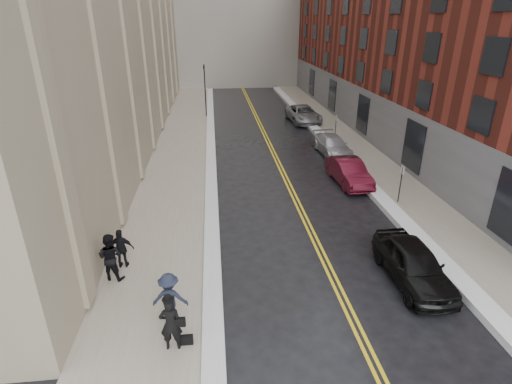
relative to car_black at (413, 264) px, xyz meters
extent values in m
plane|color=black|center=(-5.43, -1.34, -0.77)|extent=(160.00, 160.00, 0.00)
cube|color=gray|center=(-9.93, 14.66, -0.69)|extent=(4.00, 64.00, 0.15)
cube|color=gray|center=(3.57, 14.66, -0.69)|extent=(3.00, 64.00, 0.15)
cube|color=gold|center=(-3.05, 14.66, -0.77)|extent=(0.12, 64.00, 0.01)
cube|color=gold|center=(-2.81, 14.66, -0.77)|extent=(0.12, 64.00, 0.01)
cube|color=white|center=(-7.63, 14.66, -0.64)|extent=(0.70, 60.80, 0.26)
cube|color=white|center=(1.72, 14.66, -0.62)|extent=(0.85, 60.80, 0.30)
cube|color=maroon|center=(12.07, 21.66, 8.23)|extent=(14.00, 50.00, 18.00)
cylinder|color=black|center=(-8.03, 28.66, 1.83)|extent=(0.12, 0.12, 5.20)
imported|color=black|center=(-8.03, 28.66, 3.83)|extent=(0.18, 0.15, 0.90)
cylinder|color=black|center=(2.47, 6.66, 0.33)|extent=(0.06, 0.06, 2.20)
cube|color=white|center=(2.47, 6.66, 1.23)|extent=(0.02, 0.35, 0.45)
cylinder|color=black|center=(2.47, 18.66, 0.33)|extent=(0.06, 0.06, 2.20)
cube|color=white|center=(2.47, 18.66, 1.23)|extent=(0.02, 0.35, 0.45)
imported|color=black|center=(0.00, 0.00, 0.00)|extent=(1.84, 4.53, 1.54)
imported|color=#4F0E1C|center=(0.75, 9.91, -0.03)|extent=(1.83, 4.58, 1.48)
imported|color=#B1B3BA|center=(1.37, 15.62, -0.09)|extent=(2.22, 4.78, 1.35)
imported|color=gray|center=(1.37, 25.63, 0.01)|extent=(2.94, 5.77, 1.56)
imported|color=black|center=(-8.85, -2.64, 0.28)|extent=(0.66, 0.44, 1.80)
imported|color=black|center=(-11.42, 1.20, 0.33)|extent=(1.09, 0.95, 1.90)
imported|color=#1C2132|center=(-8.99, -1.41, 0.28)|extent=(1.22, 0.78, 1.79)
imported|color=black|center=(-11.17, 1.95, 0.21)|extent=(0.99, 0.44, 1.66)
camera|label=1|loc=(-7.33, -12.08, 8.59)|focal=28.00mm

